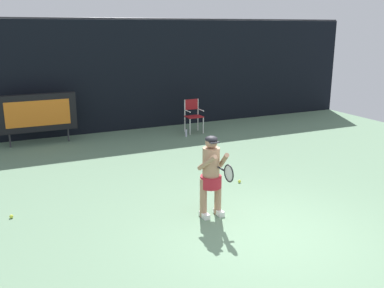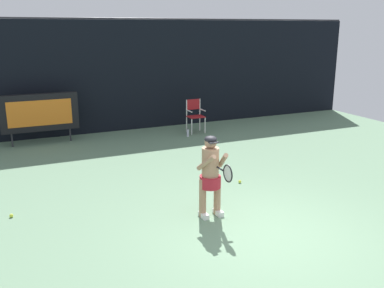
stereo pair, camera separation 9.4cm
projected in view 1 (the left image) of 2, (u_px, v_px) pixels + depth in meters
name	position (u px, v px, depth m)	size (l,w,h in m)	color
ground	(273.00, 242.00, 7.04)	(18.00, 22.00, 0.03)	slate
backdrop_screen	(120.00, 76.00, 14.15)	(18.00, 0.12, 3.66)	black
scoreboard	(38.00, 113.00, 12.60)	(2.20, 0.21, 1.50)	black
umpire_chair	(193.00, 114.00, 14.17)	(0.52, 0.44, 1.08)	white
water_bottle	(186.00, 133.00, 13.71)	(0.07, 0.07, 0.27)	silver
tennis_player	(211.00, 173.00, 7.79)	(0.53, 0.60, 1.52)	white
tennis_racket	(228.00, 173.00, 7.35)	(0.03, 0.60, 0.31)	black
tennis_ball_loose	(11.00, 216.00, 7.87)	(0.07, 0.07, 0.07)	#CCDB3D
tennis_ball_spare	(239.00, 181.00, 9.66)	(0.07, 0.07, 0.07)	#CCDB3D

